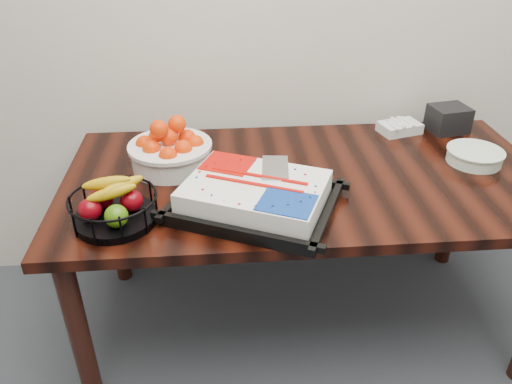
{
  "coord_description": "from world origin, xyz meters",
  "views": [
    {
      "loc": [
        -0.32,
        0.39,
        1.65
      ],
      "look_at": [
        -0.21,
        1.76,
        0.83
      ],
      "focal_mm": 35.0,
      "sensor_mm": 36.0,
      "label": 1
    }
  ],
  "objects": [
    {
      "name": "tangerine_bowl",
      "position": [
        -0.51,
        2.1,
        0.84
      ],
      "size": [
        0.31,
        0.31,
        0.2
      ],
      "color": "white",
      "rests_on": "table"
    },
    {
      "name": "fork_bag",
      "position": [
        0.47,
        2.35,
        0.77
      ],
      "size": [
        0.2,
        0.15,
        0.05
      ],
      "color": "silver",
      "rests_on": "table"
    },
    {
      "name": "napkin_box",
      "position": [
        0.68,
        2.35,
        0.81
      ],
      "size": [
        0.18,
        0.16,
        0.11
      ],
      "primitive_type": "cube",
      "rotation": [
        0.0,
        0.0,
        0.17
      ],
      "color": "black",
      "rests_on": "table"
    },
    {
      "name": "table",
      "position": [
        0.0,
        2.0,
        0.66
      ],
      "size": [
        1.8,
        0.9,
        0.75
      ],
      "color": "black",
      "rests_on": "ground"
    },
    {
      "name": "plate_stack",
      "position": [
        0.66,
        2.04,
        0.78
      ],
      "size": [
        0.22,
        0.22,
        0.05
      ],
      "color": "white",
      "rests_on": "table"
    },
    {
      "name": "cake_tray",
      "position": [
        -0.21,
        1.79,
        0.8
      ],
      "size": [
        0.63,
        0.57,
        0.1
      ],
      "color": "black",
      "rests_on": "table"
    },
    {
      "name": "fruit_basket",
      "position": [
        -0.66,
        1.74,
        0.81
      ],
      "size": [
        0.28,
        0.28,
        0.15
      ],
      "color": "black",
      "rests_on": "table"
    }
  ]
}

